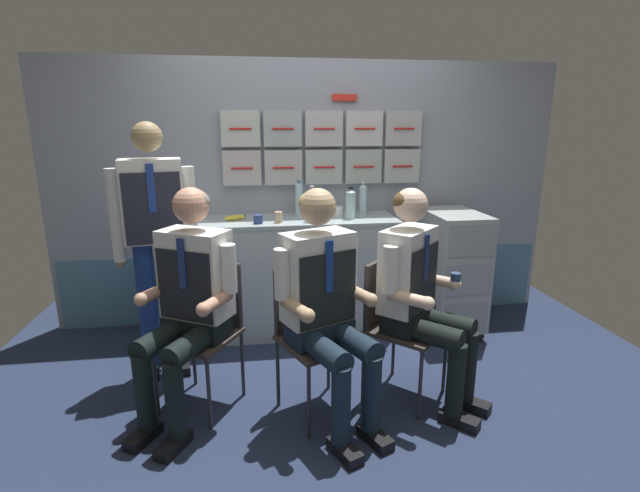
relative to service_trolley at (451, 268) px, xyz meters
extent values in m
cube|color=#222C47|center=(-1.10, -0.93, -0.54)|extent=(4.80, 4.80, 0.04)
cube|color=#9299AC|center=(-1.10, 0.45, 0.55)|extent=(4.20, 0.06, 2.15)
cube|color=teal|center=(-1.10, 0.41, -0.23)|extent=(4.12, 0.01, 0.58)
cube|color=#BEB8B9|center=(-1.65, 0.39, 0.79)|extent=(0.30, 0.06, 0.28)
cylinder|color=red|center=(-1.65, 0.35, 0.79)|extent=(0.17, 0.01, 0.01)
cube|color=#B7B9B9|center=(-1.32, 0.39, 0.79)|extent=(0.30, 0.06, 0.28)
cylinder|color=red|center=(-1.32, 0.35, 0.79)|extent=(0.17, 0.01, 0.01)
cube|color=#B1BAB6|center=(-0.99, 0.39, 0.79)|extent=(0.30, 0.06, 0.28)
cylinder|color=red|center=(-0.99, 0.35, 0.79)|extent=(0.17, 0.01, 0.01)
cube|color=#ABB4AE|center=(-0.66, 0.39, 0.79)|extent=(0.30, 0.06, 0.28)
cylinder|color=red|center=(-0.66, 0.35, 0.79)|extent=(0.17, 0.01, 0.01)
cube|color=#B1B8B8|center=(-0.33, 0.39, 0.79)|extent=(0.30, 0.06, 0.28)
cylinder|color=red|center=(-0.33, 0.35, 0.79)|extent=(0.17, 0.01, 0.01)
cube|color=silver|center=(-1.65, 0.39, 1.09)|extent=(0.30, 0.06, 0.28)
cylinder|color=red|center=(-1.65, 0.35, 1.09)|extent=(0.17, 0.01, 0.01)
cube|color=#A9B4B8|center=(-1.32, 0.39, 1.09)|extent=(0.30, 0.06, 0.28)
cylinder|color=red|center=(-1.32, 0.35, 1.09)|extent=(0.17, 0.01, 0.01)
cube|color=silver|center=(-0.99, 0.39, 1.09)|extent=(0.30, 0.06, 0.28)
cylinder|color=red|center=(-0.99, 0.35, 1.09)|extent=(0.17, 0.01, 0.01)
cube|color=silver|center=(-0.66, 0.39, 1.09)|extent=(0.30, 0.06, 0.28)
cylinder|color=red|center=(-0.66, 0.35, 1.09)|extent=(0.17, 0.01, 0.01)
cube|color=#B2B5B7|center=(-0.33, 0.39, 1.09)|extent=(0.30, 0.06, 0.28)
cylinder|color=red|center=(-0.33, 0.35, 1.09)|extent=(0.17, 0.01, 0.01)
cube|color=red|center=(-0.82, 0.40, 1.33)|extent=(0.20, 0.02, 0.05)
cube|color=#B0C1C6|center=(-1.34, 0.16, -0.07)|extent=(1.74, 0.52, 0.90)
cube|color=#A1B1B7|center=(-1.34, 0.16, 0.39)|extent=(1.78, 0.53, 0.03)
sphere|color=black|center=(-0.16, -0.27, -0.49)|extent=(0.07, 0.07, 0.07)
sphere|color=black|center=(0.15, -0.27, -0.49)|extent=(0.07, 0.07, 0.07)
sphere|color=black|center=(-0.16, 0.28, -0.49)|extent=(0.07, 0.07, 0.07)
sphere|color=black|center=(0.15, 0.28, -0.49)|extent=(0.07, 0.07, 0.07)
cube|color=#A8ADB1|center=(0.00, 0.00, 0.00)|extent=(0.40, 0.64, 0.91)
cube|color=#94989C|center=(0.00, -0.32, -0.30)|extent=(0.35, 0.01, 0.24)
cube|color=#94989C|center=(0.00, -0.32, 0.00)|extent=(0.35, 0.01, 0.24)
cube|color=#94989C|center=(0.00, -0.32, 0.30)|extent=(0.35, 0.01, 0.24)
cylinder|color=#28282D|center=(0.00, -0.30, 0.44)|extent=(0.32, 0.02, 0.02)
cylinder|color=#2D2D33|center=(-2.16, -0.93, -0.30)|extent=(0.02, 0.02, 0.43)
cylinder|color=#2D2D33|center=(-1.85, -1.10, -0.30)|extent=(0.02, 0.02, 0.43)
cylinder|color=#2D2D33|center=(-1.99, -0.61, -0.30)|extent=(0.02, 0.02, 0.43)
cylinder|color=#2D2D33|center=(-1.67, -0.79, -0.30)|extent=(0.02, 0.02, 0.43)
cube|color=#3B312C|center=(-1.92, -0.86, -0.08)|extent=(0.54, 0.54, 0.02)
cube|color=#3B312C|center=(-1.82, -0.69, 0.13)|extent=(0.33, 0.20, 0.40)
cylinder|color=#2D2D33|center=(-1.99, -0.61, 0.13)|extent=(0.02, 0.02, 0.40)
cylinder|color=#2D2D33|center=(-1.67, -0.79, 0.13)|extent=(0.02, 0.02, 0.40)
cube|color=black|center=(-2.20, -1.16, -0.49)|extent=(0.19, 0.24, 0.06)
cube|color=black|center=(-2.03, -1.25, -0.49)|extent=(0.19, 0.24, 0.06)
cylinder|color=black|center=(-2.18, -1.12, -0.25)|extent=(0.10, 0.10, 0.42)
cylinder|color=black|center=(-2.01, -1.22, -0.25)|extent=(0.10, 0.10, 0.42)
cylinder|color=black|center=(-2.09, -0.97, -0.02)|extent=(0.31, 0.41, 0.13)
cylinder|color=black|center=(-1.92, -1.06, -0.02)|extent=(0.31, 0.41, 0.13)
cube|color=black|center=(-1.92, -0.86, -0.01)|extent=(0.41, 0.35, 0.12)
cube|color=white|center=(-1.91, -0.84, 0.31)|extent=(0.43, 0.37, 0.50)
cube|color=black|center=(-1.96, -0.93, 0.27)|extent=(0.31, 0.18, 0.40)
cube|color=navy|center=(-1.96, -0.94, 0.40)|extent=(0.04, 0.03, 0.28)
cylinder|color=white|center=(-2.10, -0.73, 0.36)|extent=(0.08, 0.08, 0.27)
cylinder|color=tan|center=(-2.14, -0.84, 0.20)|extent=(0.18, 0.25, 0.07)
sphere|color=tan|center=(-2.19, -0.94, 0.20)|extent=(0.08, 0.08, 0.08)
cylinder|color=white|center=(-1.72, -0.95, 0.36)|extent=(0.08, 0.08, 0.27)
cylinder|color=tan|center=(-1.79, -1.04, 0.20)|extent=(0.18, 0.25, 0.07)
sphere|color=tan|center=(-1.84, -1.13, 0.20)|extent=(0.08, 0.08, 0.08)
sphere|color=tan|center=(-1.91, -0.84, 0.70)|extent=(0.20, 0.20, 0.20)
ellipsoid|color=gray|center=(-1.90, -0.83, 0.72)|extent=(0.26, 0.25, 0.14)
cylinder|color=#2D2D33|center=(-1.31, -1.26, -0.30)|extent=(0.02, 0.02, 0.43)
cylinder|color=#2D2D33|center=(-0.99, -1.11, -0.30)|extent=(0.02, 0.02, 0.43)
cylinder|color=#2D2D33|center=(-1.46, -0.93, -0.30)|extent=(0.02, 0.02, 0.43)
cylinder|color=#2D2D33|center=(-1.13, -0.78, -0.30)|extent=(0.02, 0.02, 0.43)
cube|color=#3B312C|center=(-1.22, -1.02, -0.08)|extent=(0.53, 0.53, 0.02)
cube|color=#3B312C|center=(-1.30, -0.85, 0.13)|extent=(0.35, 0.18, 0.40)
cylinder|color=#2D2D33|center=(-1.46, -0.93, 0.13)|extent=(0.02, 0.02, 0.40)
cylinder|color=#2D2D33|center=(-1.13, -0.78, 0.13)|extent=(0.02, 0.02, 0.40)
cube|color=black|center=(-1.15, -1.43, -0.49)|extent=(0.17, 0.24, 0.06)
cube|color=black|center=(-0.97, -1.35, -0.49)|extent=(0.17, 0.24, 0.06)
cylinder|color=#162433|center=(-1.17, -1.39, -0.25)|extent=(0.10, 0.10, 0.42)
cylinder|color=#162433|center=(-0.99, -1.31, -0.25)|extent=(0.10, 0.10, 0.42)
cylinder|color=#162433|center=(-1.24, -1.22, -0.02)|extent=(0.28, 0.42, 0.13)
cylinder|color=#162433|center=(-1.06, -1.14, -0.02)|extent=(0.28, 0.42, 0.13)
cube|color=#162433|center=(-1.22, -1.02, -0.01)|extent=(0.41, 0.33, 0.12)
cube|color=white|center=(-1.23, -1.00, 0.31)|extent=(0.43, 0.35, 0.51)
cube|color=black|center=(-1.19, -1.10, 0.27)|extent=(0.32, 0.15, 0.41)
cube|color=navy|center=(-1.18, -1.11, 0.40)|extent=(0.04, 0.03, 0.28)
cylinder|color=white|center=(-1.43, -1.09, 0.36)|extent=(0.08, 0.08, 0.27)
cylinder|color=tan|center=(-1.37, -1.19, 0.21)|extent=(0.17, 0.26, 0.07)
sphere|color=tan|center=(-1.32, -1.29, 0.21)|extent=(0.08, 0.08, 0.08)
cylinder|color=white|center=(-1.03, -0.91, 0.36)|extent=(0.08, 0.08, 0.27)
cylinder|color=tan|center=(-1.00, -1.02, 0.21)|extent=(0.17, 0.26, 0.07)
sphere|color=tan|center=(-0.96, -1.13, 0.21)|extent=(0.08, 0.08, 0.08)
sphere|color=tan|center=(-1.23, -1.00, 0.70)|extent=(0.20, 0.20, 0.20)
ellipsoid|color=tan|center=(-1.24, -0.99, 0.72)|extent=(0.25, 0.24, 0.14)
cylinder|color=#2D2D33|center=(-0.67, -1.18, -0.30)|extent=(0.02, 0.02, 0.43)
cylinder|color=#2D2D33|center=(-0.42, -0.92, -0.30)|extent=(0.02, 0.02, 0.43)
cylinder|color=#2D2D33|center=(-0.93, -0.93, -0.30)|extent=(0.02, 0.02, 0.43)
cylinder|color=#2D2D33|center=(-0.67, -0.67, -0.30)|extent=(0.02, 0.02, 0.43)
cube|color=#3B312C|center=(-0.67, -0.92, -0.08)|extent=(0.57, 0.57, 0.02)
cube|color=#3B312C|center=(-0.81, -0.79, 0.13)|extent=(0.28, 0.28, 0.40)
cylinder|color=#2D2D33|center=(-0.93, -0.93, 0.13)|extent=(0.02, 0.02, 0.40)
cylinder|color=#2D2D33|center=(-0.67, -0.67, 0.13)|extent=(0.02, 0.02, 0.40)
cube|color=black|center=(-0.46, -1.27, -0.49)|extent=(0.22, 0.22, 0.06)
cube|color=black|center=(-0.33, -1.13, -0.49)|extent=(0.22, 0.22, 0.06)
cylinder|color=black|center=(-0.49, -1.24, -0.25)|extent=(0.10, 0.10, 0.42)
cylinder|color=black|center=(-0.36, -1.10, -0.25)|extent=(0.10, 0.10, 0.42)
cylinder|color=black|center=(-0.61, -1.12, -0.02)|extent=(0.37, 0.37, 0.13)
cylinder|color=black|center=(-0.48, -0.98, -0.02)|extent=(0.37, 0.37, 0.13)
cube|color=black|center=(-0.67, -0.92, -0.01)|extent=(0.39, 0.39, 0.12)
cube|color=white|center=(-0.69, -0.91, 0.30)|extent=(0.41, 0.41, 0.49)
cube|color=black|center=(-0.61, -0.99, 0.26)|extent=(0.25, 0.25, 0.39)
cube|color=navy|center=(-0.60, -0.99, 0.39)|extent=(0.04, 0.04, 0.28)
cylinder|color=white|center=(-0.84, -1.06, 0.35)|extent=(0.08, 0.08, 0.27)
cylinder|color=beige|center=(-0.74, -1.13, 0.20)|extent=(0.22, 0.22, 0.07)
sphere|color=beige|center=(-0.67, -1.20, 0.20)|extent=(0.08, 0.08, 0.08)
cylinder|color=white|center=(-0.53, -0.76, 0.35)|extent=(0.08, 0.08, 0.27)
cylinder|color=beige|center=(-0.47, -0.85, 0.20)|extent=(0.22, 0.22, 0.07)
sphere|color=beige|center=(-0.39, -0.93, 0.20)|extent=(0.08, 0.08, 0.08)
cylinder|color=navy|center=(-0.39, -0.93, 0.24)|extent=(0.06, 0.06, 0.06)
sphere|color=beige|center=(-0.69, -0.91, 0.68)|extent=(0.19, 0.19, 0.19)
ellipsoid|color=brown|center=(-0.70, -0.90, 0.70)|extent=(0.26, 0.26, 0.14)
cube|color=black|center=(-2.29, -0.44, -0.49)|extent=(0.13, 0.25, 0.06)
cube|color=black|center=(-2.09, -0.40, -0.49)|extent=(0.13, 0.25, 0.06)
cylinder|color=navy|center=(-2.29, -0.41, -0.03)|extent=(0.12, 0.12, 0.86)
cylinder|color=navy|center=(-2.11, -0.37, -0.03)|extent=(0.12, 0.12, 0.86)
cube|color=white|center=(-2.20, -0.39, 0.66)|extent=(0.40, 0.28, 0.53)
cube|color=#232634|center=(-2.18, -0.50, 0.63)|extent=(0.34, 0.07, 0.44)
cube|color=navy|center=(-2.18, -0.51, 0.75)|extent=(0.04, 0.02, 0.29)
cylinder|color=white|center=(-2.42, -0.43, 0.58)|extent=(0.08, 0.08, 0.58)
sphere|color=#9B8158|center=(-2.42, -0.43, 0.28)|extent=(0.08, 0.08, 0.08)
cylinder|color=white|center=(-1.98, -0.35, 0.58)|extent=(0.08, 0.08, 0.58)
sphere|color=#9B8158|center=(-1.98, -0.35, 0.28)|extent=(0.08, 0.08, 0.08)
sphere|color=#9B8158|center=(-2.20, -0.39, 1.05)|extent=(0.18, 0.18, 0.18)
ellipsoid|color=gray|center=(-2.20, -0.38, 1.07)|extent=(0.21, 0.20, 0.13)
cylinder|color=#ABDAE5|center=(-1.21, 0.29, 0.53)|extent=(0.06, 0.06, 0.24)
cone|color=#ABDAE5|center=(-1.21, 0.29, 0.66)|extent=(0.06, 0.06, 0.02)
cylinder|color=blue|center=(-1.21, 0.29, 0.69)|extent=(0.03, 0.03, 0.02)
cylinder|color=silver|center=(-0.68, 0.28, 0.52)|extent=(0.06, 0.06, 0.22)
cone|color=silver|center=(-0.68, 0.28, 0.64)|extent=(0.06, 0.06, 0.02)
cylinder|color=silver|center=(-0.68, 0.28, 0.67)|extent=(0.03, 0.03, 0.02)
cylinder|color=#ABD9E6|center=(-1.13, 0.06, 0.52)|extent=(0.07, 0.07, 0.23)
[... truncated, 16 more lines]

